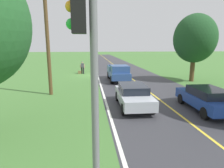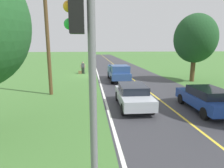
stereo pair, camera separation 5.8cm
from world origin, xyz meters
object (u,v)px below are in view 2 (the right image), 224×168
Objects in this scene: sedan_mid_oncoming at (206,98)px; hitchhiker_walking at (83,67)px; tree_far_side_near at (195,39)px; utility_pole_roadside at (48,38)px; sedan_ahead_same_lane at (133,95)px; pickup_truck_passing at (119,72)px; suitcase_carried at (80,72)px; traffic_light_mast at (85,61)px.

hitchhiker_walking is at bearing -64.35° from sedan_mid_oncoming.
utility_pole_roadside is at bearing 15.93° from tree_far_side_near.
pickup_truck_passing is at bearing -92.82° from sedan_ahead_same_lane.
utility_pole_roadside is (14.37, 4.10, -0.15)m from tree_far_side_near.
utility_pole_roadside is (10.08, -5.06, 3.71)m from sedan_mid_oncoming.
utility_pole_roadside is at bearing -32.57° from sedan_ahead_same_lane.
utility_pole_roadside is at bearing 79.21° from hitchhiker_walking.
suitcase_carried is at bearing -63.04° from sedan_mid_oncoming.
hitchhiker_walking is 22.90m from traffic_light_mast.
tree_far_side_near is (-12.61, 7.20, 4.40)m from suitcase_carried.
pickup_truck_passing is 8.90m from tree_far_side_near.
sedan_mid_oncoming is (-7.01, -6.28, -2.80)m from traffic_light_mast.
suitcase_carried is at bearing -52.76° from pickup_truck_passing.
pickup_truck_passing is at bearing -140.14° from utility_pole_roadside.
sedan_mid_oncoming is 1.00× the size of sedan_ahead_same_lane.
suitcase_carried is at bearing -74.68° from sedan_ahead_same_lane.
utility_pole_roadside is (3.06, -11.33, 0.91)m from traffic_light_mast.
traffic_light_mast is (3.27, 16.62, 2.59)m from pickup_truck_passing.
suitcase_carried is at bearing 14.88° from hitchhiker_walking.
hitchhiker_walking is at bearing -76.25° from sedan_ahead_same_lane.
traffic_light_mast reaches higher than suitcase_carried.
traffic_light_mast is at bearing 92.24° from hitchhiker_walking.
sedan_mid_oncoming is (-8.32, 16.35, 0.54)m from suitcase_carried.
sedan_mid_oncoming is at bearing 153.35° from utility_pole_roadside.
tree_far_side_near reaches higher than pickup_truck_passing.
utility_pole_roadside reaches higher than hitchhiker_walking.
pickup_truck_passing is 8.95m from utility_pole_roadside.
utility_pole_roadside reaches higher than pickup_truck_passing.
hitchhiker_walking is 0.39× the size of sedan_ahead_same_lane.
tree_far_side_near is at bearing -137.19° from sedan_ahead_same_lane.
tree_far_side_near is (-11.30, -15.43, 1.06)m from traffic_light_mast.
tree_far_side_near is at bearing -115.10° from sedan_mid_oncoming.
pickup_truck_passing reaches higher than sedan_mid_oncoming.
pickup_truck_passing is at bearing -70.08° from sedan_mid_oncoming.
utility_pole_roadside is at bearing 39.86° from pickup_truck_passing.
hitchhiker_walking reaches higher than sedan_mid_oncoming.
sedan_ahead_same_lane is (0.45, 9.04, -0.21)m from pickup_truck_passing.
utility_pole_roadside is at bearing -26.65° from sedan_mid_oncoming.
tree_far_side_near is at bearing 56.25° from suitcase_carried.
sedan_ahead_same_lane is (8.48, 7.86, -3.86)m from tree_far_side_near.
hitchhiker_walking is 0.88m from suitcase_carried.
tree_far_side_near is at bearing 171.61° from pickup_truck_passing.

